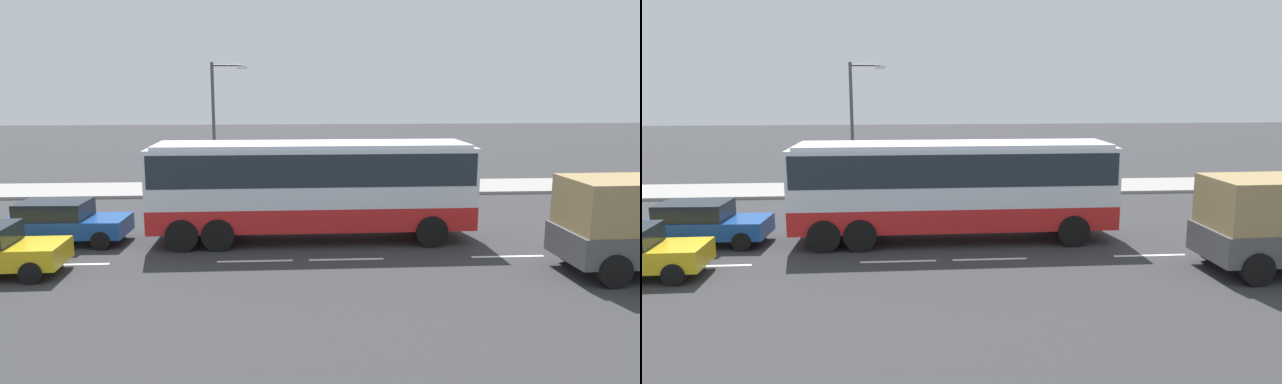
% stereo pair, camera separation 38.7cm
% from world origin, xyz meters
% --- Properties ---
extents(ground_plane, '(120.00, 120.00, 0.00)m').
position_xyz_m(ground_plane, '(0.00, 0.00, 0.00)').
color(ground_plane, '#333335').
extents(sidewalk_curb, '(80.00, 4.00, 0.15)m').
position_xyz_m(sidewalk_curb, '(0.00, 9.95, 0.07)').
color(sidewalk_curb, gray).
rests_on(sidewalk_curb, ground_plane).
extents(lane_centreline, '(22.80, 0.16, 0.01)m').
position_xyz_m(lane_centreline, '(-4.45, -2.74, 0.00)').
color(lane_centreline, white).
rests_on(lane_centreline, ground_plane).
extents(coach_bus, '(11.32, 2.78, 3.52)m').
position_xyz_m(coach_bus, '(-1.14, -0.26, 2.18)').
color(coach_bus, red).
rests_on(coach_bus, ground_plane).
extents(car_blue_saloon, '(4.22, 2.07, 1.52)m').
position_xyz_m(car_blue_saloon, '(-9.89, -0.19, 0.80)').
color(car_blue_saloon, '#194799').
rests_on(car_blue_saloon, ground_plane).
extents(pedestrian_near_curb, '(0.32, 0.32, 1.55)m').
position_xyz_m(pedestrian_near_curb, '(-5.51, 9.53, 1.04)').
color(pedestrian_near_curb, black).
rests_on(pedestrian_near_curb, sidewalk_curb).
extents(pedestrian_at_crossing, '(0.32, 0.32, 1.72)m').
position_xyz_m(pedestrian_at_crossing, '(-5.97, 9.69, 1.15)').
color(pedestrian_at_crossing, black).
rests_on(pedestrian_at_crossing, sidewalk_curb).
extents(street_lamp, '(1.78, 0.24, 6.42)m').
position_xyz_m(street_lamp, '(-5.38, 8.62, 3.87)').
color(street_lamp, '#47474C').
rests_on(street_lamp, sidewalk_curb).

